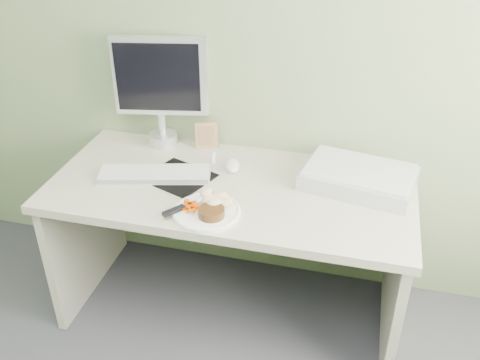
% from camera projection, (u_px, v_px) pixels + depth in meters
% --- Properties ---
extents(wall_back, '(3.50, 0.00, 3.50)m').
position_uv_depth(wall_back, '(251.00, 22.00, 2.34)').
color(wall_back, '#71845D').
rests_on(wall_back, floor).
extents(desk, '(1.60, 0.75, 0.73)m').
position_uv_depth(desk, '(231.00, 219.00, 2.45)').
color(desk, beige).
rests_on(desk, floor).
extents(plate, '(0.28, 0.28, 0.01)m').
position_uv_depth(plate, '(207.00, 212.00, 2.16)').
color(plate, white).
rests_on(plate, desk).
extents(steak, '(0.12, 0.12, 0.03)m').
position_uv_depth(steak, '(211.00, 212.00, 2.12)').
color(steak, black).
rests_on(steak, plate).
extents(potato_pile, '(0.13, 0.10, 0.07)m').
position_uv_depth(potato_pile, '(215.00, 198.00, 2.17)').
color(potato_pile, tan).
rests_on(potato_pile, plate).
extents(carrot_heap, '(0.06, 0.06, 0.04)m').
position_uv_depth(carrot_heap, '(191.00, 205.00, 2.15)').
color(carrot_heap, '#FF5905').
rests_on(carrot_heap, plate).
extents(steak_knife, '(0.17, 0.22, 0.02)m').
position_uv_depth(steak_knife, '(182.00, 207.00, 2.16)').
color(steak_knife, silver).
rests_on(steak_knife, plate).
extents(mousepad, '(0.35, 0.33, 0.00)m').
position_uv_depth(mousepad, '(179.00, 177.00, 2.41)').
color(mousepad, black).
rests_on(mousepad, desk).
extents(keyboard, '(0.51, 0.26, 0.02)m').
position_uv_depth(keyboard, '(155.00, 174.00, 2.40)').
color(keyboard, white).
rests_on(keyboard, desk).
extents(computer_mouse, '(0.10, 0.14, 0.04)m').
position_uv_depth(computer_mouse, '(232.00, 166.00, 2.46)').
color(computer_mouse, white).
rests_on(computer_mouse, desk).
extents(photo_frame, '(0.11, 0.05, 0.14)m').
position_uv_depth(photo_frame, '(206.00, 135.00, 2.62)').
color(photo_frame, '#9B7D48').
rests_on(photo_frame, desk).
extents(eyedrop_bottle, '(0.02, 0.02, 0.07)m').
position_uv_depth(eyedrop_bottle, '(213.00, 157.00, 2.51)').
color(eyedrop_bottle, white).
rests_on(eyedrop_bottle, desk).
extents(scanner, '(0.52, 0.39, 0.07)m').
position_uv_depth(scanner, '(359.00, 178.00, 2.33)').
color(scanner, '#A2A4A9').
rests_on(scanner, desk).
extents(monitor, '(0.45, 0.16, 0.54)m').
position_uv_depth(monitor, '(161.00, 86.00, 2.55)').
color(monitor, silver).
rests_on(monitor, desk).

